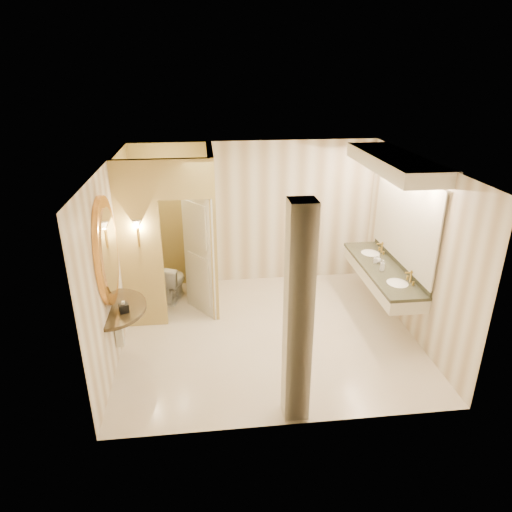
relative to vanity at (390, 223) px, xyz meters
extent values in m
plane|color=silver|center=(-1.98, -0.40, -1.63)|extent=(4.50, 4.50, 0.00)
plane|color=white|center=(-1.98, -0.40, 1.07)|extent=(4.50, 4.50, 0.00)
cube|color=white|center=(-1.98, 1.60, -0.28)|extent=(4.50, 0.02, 2.70)
cube|color=white|center=(-1.98, -2.40, -0.28)|extent=(4.50, 0.02, 2.70)
cube|color=white|center=(-4.23, -0.40, -0.28)|extent=(0.02, 4.00, 2.70)
cube|color=white|center=(0.27, -0.40, -0.28)|extent=(0.02, 4.00, 2.70)
cube|color=#D9C972|center=(-2.78, 0.85, -0.28)|extent=(0.10, 1.50, 2.70)
cube|color=#D9C972|center=(-3.90, 0.10, -0.28)|extent=(0.65, 0.10, 2.70)
cube|color=#D9C972|center=(-3.18, 0.10, 0.77)|extent=(0.80, 0.10, 0.60)
cube|color=beige|center=(-3.02, 0.42, -0.58)|extent=(0.51, 0.67, 2.10)
cylinder|color=#B8923B|center=(-3.90, 0.03, -0.08)|extent=(0.03, 0.03, 0.30)
cone|color=beige|center=(-3.90, 0.03, 0.12)|extent=(0.14, 0.14, 0.14)
cube|color=beige|center=(-0.03, 0.00, -0.90)|extent=(0.60, 2.21, 0.24)
cube|color=black|center=(-0.03, 0.00, -0.78)|extent=(0.64, 2.25, 0.05)
cube|color=black|center=(0.25, 0.00, -0.71)|extent=(0.03, 2.21, 0.10)
ellipsoid|color=white|center=(-0.03, -0.60, -0.80)|extent=(0.40, 0.44, 0.15)
cylinder|color=#B8923B|center=(0.17, -0.60, -0.67)|extent=(0.03, 0.03, 0.22)
ellipsoid|color=white|center=(-0.03, 0.60, -0.80)|extent=(0.40, 0.44, 0.15)
cylinder|color=#B8923B|center=(0.17, 0.60, -0.67)|extent=(0.03, 0.03, 0.22)
cube|color=white|center=(0.25, 0.00, 0.07)|extent=(0.03, 2.21, 1.40)
cube|color=beige|center=(-0.03, 0.00, 0.96)|extent=(0.75, 2.41, 0.22)
cylinder|color=black|center=(-4.21, -0.86, -0.78)|extent=(1.13, 1.13, 0.05)
cube|color=beige|center=(-4.17, -0.86, -1.08)|extent=(0.10, 0.10, 0.60)
cylinder|color=gold|center=(-4.19, -0.86, 0.07)|extent=(0.07, 1.13, 1.13)
cylinder|color=white|center=(-4.15, -0.86, 0.07)|extent=(0.02, 0.91, 0.91)
cube|color=beige|center=(-1.91, -2.20, -0.28)|extent=(0.29, 0.29, 2.70)
cube|color=black|center=(-4.03, -1.02, -0.69)|extent=(0.15, 0.15, 0.12)
imported|color=white|center=(-3.53, 0.92, -1.27)|extent=(0.59, 0.78, 0.71)
imported|color=beige|center=(-0.10, 0.17, -0.69)|extent=(0.08, 0.08, 0.13)
imported|color=silver|center=(-0.05, 0.16, -0.69)|extent=(0.11, 0.11, 0.13)
imported|color=#C6B28C|center=(-0.10, -0.14, -0.66)|extent=(0.08, 0.08, 0.19)
camera|label=1|loc=(-2.88, -6.53, 2.33)|focal=32.00mm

